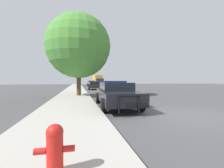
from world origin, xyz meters
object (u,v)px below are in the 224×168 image
(police_car, at_px, (116,94))
(traffic_light, at_px, (88,71))
(fire_hydrant, at_px, (55,147))
(tree_sidewalk_far, at_px, (79,65))
(tree_sidewalk_near, at_px, (79,46))
(car_background_distant, at_px, (91,83))
(car_background_midblock, at_px, (94,85))
(car_background_oncoming, at_px, (109,84))
(box_truck, at_px, (98,80))

(police_car, xyz_separation_m, traffic_light, (-0.11, 21.55, 2.69))
(fire_hydrant, height_order, tree_sidewalk_far, tree_sidewalk_far)
(fire_hydrant, bearing_deg, tree_sidewalk_near, 87.93)
(car_background_distant, distance_m, car_background_midblock, 15.73)
(car_background_oncoming, xyz_separation_m, tree_sidewalk_far, (-7.06, 5.34, 4.77))
(fire_hydrant, xyz_separation_m, tree_sidewalk_far, (0.59, 38.56, 4.99))
(police_car, bearing_deg, fire_hydrant, 70.10)
(tree_sidewalk_far, bearing_deg, car_background_distant, -5.82)
(car_background_distant, xyz_separation_m, box_truck, (2.95, 8.78, 0.91))
(traffic_light, xyz_separation_m, car_background_oncoming, (5.27, 5.66, -2.71))
(car_background_oncoming, xyz_separation_m, tree_sidewalk_near, (-7.23, -21.36, 3.93))
(traffic_light, relative_size, car_background_oncoming, 1.14)
(car_background_midblock, height_order, box_truck, box_truck)
(traffic_light, bearing_deg, box_truck, 76.97)
(police_car, height_order, car_background_distant, police_car)
(fire_hydrant, distance_m, traffic_light, 27.82)
(police_car, xyz_separation_m, car_background_midblock, (0.53, 16.50, -0.04))
(car_background_oncoming, distance_m, car_background_midblock, 11.67)
(car_background_oncoming, relative_size, tree_sidewalk_near, 0.54)
(car_background_distant, relative_size, car_background_oncoming, 1.14)
(police_car, relative_size, fire_hydrant, 6.93)
(police_car, distance_m, car_background_oncoming, 27.70)
(car_background_distant, bearing_deg, car_background_oncoming, -56.35)
(car_background_midblock, bearing_deg, car_background_oncoming, 71.25)
(car_background_distant, height_order, tree_sidewalk_far, tree_sidewalk_far)
(fire_hydrant, distance_m, car_background_distant, 38.43)
(fire_hydrant, relative_size, box_truck, 0.10)
(fire_hydrant, distance_m, tree_sidewalk_far, 38.89)
(traffic_light, bearing_deg, car_background_oncoming, 47.03)
(car_background_midblock, bearing_deg, car_background_distant, 91.32)
(police_car, xyz_separation_m, box_truck, (4.39, 41.00, 0.91))
(traffic_light, height_order, car_background_oncoming, traffic_light)
(box_truck, relative_size, tree_sidewalk_far, 0.87)
(fire_hydrant, distance_m, box_truck, 47.52)
(tree_sidewalk_far, bearing_deg, box_truck, 53.33)
(tree_sidewalk_near, bearing_deg, car_background_midblock, 76.29)
(car_background_oncoming, distance_m, tree_sidewalk_far, 10.05)
(fire_hydrant, height_order, box_truck, box_truck)
(fire_hydrant, xyz_separation_m, car_background_distant, (3.93, 38.22, 0.24))
(tree_sidewalk_near, xyz_separation_m, tree_sidewalk_far, (0.17, 26.69, 0.84))
(police_car, xyz_separation_m, car_background_distant, (1.44, 32.21, 0.00))
(traffic_light, height_order, car_background_distant, traffic_light)
(box_truck, bearing_deg, tree_sidewalk_far, 51.22)
(police_car, relative_size, tree_sidewalk_far, 0.60)
(police_car, distance_m, tree_sidewalk_far, 32.95)
(car_background_midblock, height_order, tree_sidewalk_far, tree_sidewalk_far)
(car_background_oncoming, bearing_deg, tree_sidewalk_near, 75.46)
(police_car, height_order, tree_sidewalk_far, tree_sidewalk_far)
(car_background_midblock, relative_size, tree_sidewalk_far, 0.54)
(traffic_light, distance_m, tree_sidewalk_far, 11.33)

